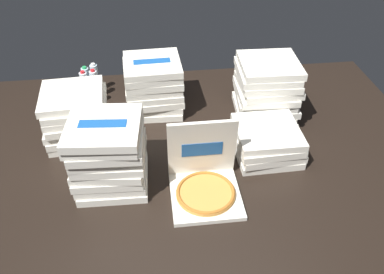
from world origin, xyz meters
name	(u,v)px	position (x,y,z in m)	size (l,w,h in m)	color
ground_plane	(192,166)	(0.00, 0.00, -0.01)	(3.20, 2.40, 0.02)	black
open_pizza_box	(205,181)	(0.05, -0.24, 0.08)	(0.39, 0.40, 0.42)	silver
pizza_stack_right_near	(266,141)	(0.48, 0.06, 0.10)	(0.42, 0.42, 0.19)	silver
pizza_stack_center_near	(109,153)	(-0.48, -0.09, 0.21)	(0.44, 0.45, 0.43)	silver
pizza_stack_left_far	(153,85)	(-0.20, 0.67, 0.19)	(0.42, 0.43, 0.38)	silver
pizza_stack_center_far	(76,115)	(-0.72, 0.38, 0.17)	(0.45, 0.45, 0.33)	silver
pizza_stack_right_far	(266,90)	(0.58, 0.47, 0.21)	(0.43, 0.43, 0.43)	silver
water_bottle_0	(95,84)	(-0.64, 0.87, 0.11)	(0.06, 0.06, 0.24)	white
water_bottle_1	(90,92)	(-0.67, 0.76, 0.11)	(0.06, 0.06, 0.24)	silver
water_bottle_2	(87,81)	(-0.71, 0.92, 0.11)	(0.06, 0.06, 0.24)	silver
water_bottle_3	(95,78)	(-0.65, 0.96, 0.11)	(0.06, 0.06, 0.24)	silver
water_bottle_4	(85,86)	(-0.71, 0.85, 0.11)	(0.06, 0.06, 0.24)	white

